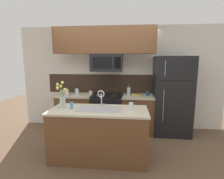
# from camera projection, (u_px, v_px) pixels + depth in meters

# --- Properties ---
(ground_plane) EXTENTS (10.00, 10.00, 0.00)m
(ground_plane) POSITION_uv_depth(u_px,v_px,m) (102.00, 148.00, 3.54)
(ground_plane) COLOR brown
(rear_partition) EXTENTS (5.20, 0.10, 2.60)m
(rear_partition) POSITION_uv_depth(u_px,v_px,m) (120.00, 78.00, 4.55)
(rear_partition) COLOR silver
(rear_partition) RESTS_ON ground
(splash_band) EXTENTS (3.19, 0.01, 0.48)m
(splash_band) POSITION_uv_depth(u_px,v_px,m) (109.00, 84.00, 4.55)
(splash_band) COLOR #332319
(splash_band) RESTS_ON rear_partition
(back_counter_left) EXTENTS (0.88, 0.65, 0.91)m
(back_counter_left) POSITION_uv_depth(u_px,v_px,m) (76.00, 112.00, 4.43)
(back_counter_left) COLOR brown
(back_counter_left) RESTS_ON ground
(back_counter_right) EXTENTS (0.77, 0.65, 0.91)m
(back_counter_right) POSITION_uv_depth(u_px,v_px,m) (137.00, 114.00, 4.27)
(back_counter_right) COLOR brown
(back_counter_right) RESTS_ON ground
(stove_range) EXTENTS (0.76, 0.64, 0.93)m
(stove_range) POSITION_uv_depth(u_px,v_px,m) (107.00, 113.00, 4.35)
(stove_range) COLOR black
(stove_range) RESTS_ON ground
(microwave) EXTENTS (0.74, 0.40, 0.41)m
(microwave) POSITION_uv_depth(u_px,v_px,m) (107.00, 63.00, 4.12)
(microwave) COLOR black
(upper_cabinet_band) EXTENTS (2.35, 0.34, 0.60)m
(upper_cabinet_band) POSITION_uv_depth(u_px,v_px,m) (104.00, 40.00, 4.01)
(upper_cabinet_band) COLOR brown
(refrigerator) EXTENTS (0.84, 0.74, 1.85)m
(refrigerator) POSITION_uv_depth(u_px,v_px,m) (172.00, 96.00, 4.14)
(refrigerator) COLOR black
(refrigerator) RESTS_ON ground
(storage_jar_tall) EXTENTS (0.09, 0.09, 0.14)m
(storage_jar_tall) POSITION_uv_depth(u_px,v_px,m) (62.00, 92.00, 4.34)
(storage_jar_tall) COLOR silver
(storage_jar_tall) RESTS_ON back_counter_left
(storage_jar_medium) EXTENTS (0.10, 0.10, 0.14)m
(storage_jar_medium) POSITION_uv_depth(u_px,v_px,m) (67.00, 92.00, 4.33)
(storage_jar_medium) COLOR silver
(storage_jar_medium) RESTS_ON back_counter_left
(storage_jar_short) EXTENTS (0.09, 0.09, 0.17)m
(storage_jar_short) POSITION_uv_depth(u_px,v_px,m) (77.00, 91.00, 4.36)
(storage_jar_short) COLOR silver
(storage_jar_short) RESTS_ON back_counter_left
(storage_jar_squat) EXTENTS (0.08, 0.08, 0.10)m
(storage_jar_squat) POSITION_uv_depth(u_px,v_px,m) (91.00, 93.00, 4.32)
(storage_jar_squat) COLOR silver
(storage_jar_squat) RESTS_ON back_counter_left
(banana_bunch) EXTENTS (0.19, 0.12, 0.08)m
(banana_bunch) POSITION_uv_depth(u_px,v_px,m) (136.00, 95.00, 4.14)
(banana_bunch) COLOR yellow
(banana_bunch) RESTS_ON back_counter_right
(french_press) EXTENTS (0.09, 0.09, 0.27)m
(french_press) POSITION_uv_depth(u_px,v_px,m) (129.00, 91.00, 4.26)
(french_press) COLOR silver
(french_press) RESTS_ON back_counter_right
(coffee_tin) EXTENTS (0.08, 0.08, 0.11)m
(coffee_tin) POSITION_uv_depth(u_px,v_px,m) (148.00, 93.00, 4.22)
(coffee_tin) COLOR #1E5184
(coffee_tin) RESTS_ON back_counter_right
(island_counter) EXTENTS (1.71, 0.74, 0.91)m
(island_counter) POSITION_uv_depth(u_px,v_px,m) (99.00, 134.00, 3.12)
(island_counter) COLOR brown
(island_counter) RESTS_ON ground
(kitchen_sink) EXTENTS (0.76, 0.39, 0.16)m
(kitchen_sink) POSITION_uv_depth(u_px,v_px,m) (99.00, 113.00, 3.05)
(kitchen_sink) COLOR #ADAFB5
(kitchen_sink) RESTS_ON island_counter
(sink_faucet) EXTENTS (0.14, 0.14, 0.31)m
(sink_faucet) POSITION_uv_depth(u_px,v_px,m) (101.00, 96.00, 3.20)
(sink_faucet) COLOR #B7BABF
(sink_faucet) RESTS_ON island_counter
(dish_soap_bottle) EXTENTS (0.06, 0.05, 0.16)m
(dish_soap_bottle) POSITION_uv_depth(u_px,v_px,m) (71.00, 105.00, 3.06)
(dish_soap_bottle) COLOR #4C93C6
(dish_soap_bottle) RESTS_ON island_counter
(drinking_glass) EXTENTS (0.08, 0.08, 0.12)m
(drinking_glass) POSITION_uv_depth(u_px,v_px,m) (131.00, 106.00, 3.02)
(drinking_glass) COLOR silver
(drinking_glass) RESTS_ON island_counter
(flower_vase) EXTENTS (0.17, 0.19, 0.49)m
(flower_vase) POSITION_uv_depth(u_px,v_px,m) (62.00, 99.00, 3.13)
(flower_vase) COLOR silver
(flower_vase) RESTS_ON island_counter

